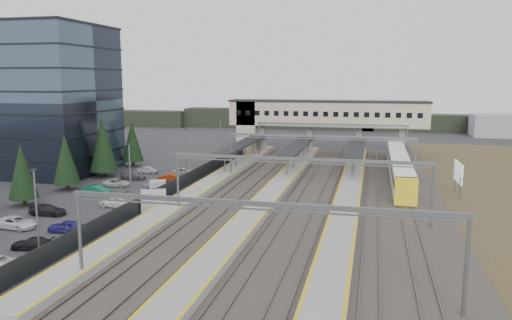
% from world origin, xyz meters
% --- Properties ---
extents(ground, '(220.00, 220.00, 0.00)m').
position_xyz_m(ground, '(0.00, 0.00, 0.00)').
color(ground, '#2B2B2D').
rests_on(ground, ground).
extents(office_building, '(24.30, 18.30, 24.30)m').
position_xyz_m(office_building, '(-36.00, 12.00, 12.19)').
color(office_building, '#37495B').
rests_on(office_building, ground).
extents(conifer_row, '(4.42, 49.82, 9.50)m').
position_xyz_m(conifer_row, '(-22.00, -3.86, 4.84)').
color(conifer_row, black).
rests_on(conifer_row, ground).
extents(car_park, '(10.71, 44.63, 1.28)m').
position_xyz_m(car_park, '(-13.38, -7.62, 0.61)').
color(car_park, silver).
rests_on(car_park, ground).
extents(lampposts, '(0.50, 53.25, 8.07)m').
position_xyz_m(lampposts, '(-8.00, 1.25, 4.34)').
color(lampposts, slate).
rests_on(lampposts, ground).
extents(fence, '(0.08, 90.00, 2.00)m').
position_xyz_m(fence, '(-6.50, 5.00, 1.00)').
color(fence, '#26282B').
rests_on(fence, ground).
extents(relay_cabin_near, '(3.54, 3.14, 2.43)m').
position_xyz_m(relay_cabin_near, '(-5.34, -7.50, 1.22)').
color(relay_cabin_near, '#979A9C').
rests_on(relay_cabin_near, ground).
extents(relay_cabin_far, '(2.67, 2.46, 1.98)m').
position_xyz_m(relay_cabin_far, '(-8.26, 0.15, 0.99)').
color(relay_cabin_far, '#979A9C').
rests_on(relay_cabin_far, ground).
extents(rail_corridor, '(34.00, 90.00, 0.92)m').
position_xyz_m(rail_corridor, '(9.34, 5.00, 0.29)').
color(rail_corridor, '#36312B').
rests_on(rail_corridor, ground).
extents(canopies, '(23.10, 30.00, 3.28)m').
position_xyz_m(canopies, '(7.00, 27.00, 3.92)').
color(canopies, black).
rests_on(canopies, ground).
extents(footbridge, '(40.40, 6.40, 11.20)m').
position_xyz_m(footbridge, '(7.70, 42.00, 7.93)').
color(footbridge, '#BCB094').
rests_on(footbridge, ground).
extents(gantries, '(28.40, 62.28, 7.17)m').
position_xyz_m(gantries, '(12.00, 3.00, 6.00)').
color(gantries, slate).
rests_on(gantries, ground).
extents(train, '(2.76, 38.29, 3.47)m').
position_xyz_m(train, '(24.00, 19.45, 1.97)').
color(train, white).
rests_on(train, ground).
extents(billboard, '(0.32, 5.43, 4.51)m').
position_xyz_m(billboard, '(31.22, 9.52, 2.99)').
color(billboard, slate).
rests_on(billboard, ground).
extents(treeline_far, '(170.00, 19.00, 7.00)m').
position_xyz_m(treeline_far, '(23.81, 92.28, 2.95)').
color(treeline_far, black).
rests_on(treeline_far, ground).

